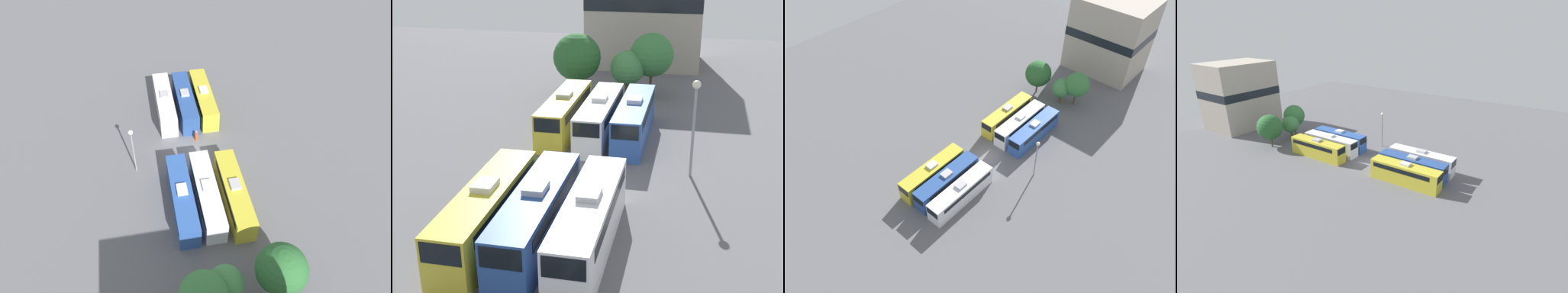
% 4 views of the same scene
% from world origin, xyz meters
% --- Properties ---
extents(ground_plane, '(116.54, 116.54, 0.00)m').
position_xyz_m(ground_plane, '(0.00, 0.00, 0.00)').
color(ground_plane, slate).
extents(bus_0, '(2.45, 11.61, 3.63)m').
position_xyz_m(bus_0, '(-3.01, -9.25, 1.80)').
color(bus_0, gold).
rests_on(bus_0, ground_plane).
extents(bus_1, '(2.45, 11.61, 3.63)m').
position_xyz_m(bus_1, '(-0.11, -9.03, 1.80)').
color(bus_1, '#284C93').
rests_on(bus_1, ground_plane).
extents(bus_2, '(2.45, 11.61, 3.63)m').
position_xyz_m(bus_2, '(2.96, -9.19, 1.80)').
color(bus_2, white).
rests_on(bus_2, ground_plane).
extents(bus_3, '(2.45, 11.61, 3.63)m').
position_xyz_m(bus_3, '(-3.08, 9.32, 1.80)').
color(bus_3, gold).
rests_on(bus_3, ground_plane).
extents(bus_4, '(2.45, 11.61, 3.63)m').
position_xyz_m(bus_4, '(0.15, 8.90, 1.80)').
color(bus_4, silver).
rests_on(bus_4, ground_plane).
extents(bus_5, '(2.45, 11.61, 3.63)m').
position_xyz_m(bus_5, '(3.13, 8.97, 1.80)').
color(bus_5, '#2D56A8').
rests_on(bus_5, ground_plane).
extents(worker_person, '(0.36, 0.36, 1.78)m').
position_xyz_m(worker_person, '(-0.63, -2.25, 0.83)').
color(worker_person, '#CC4C19').
rests_on(worker_person, ground_plane).
extents(light_pole, '(0.60, 0.60, 7.19)m').
position_xyz_m(light_pole, '(8.19, 2.01, 4.93)').
color(light_pole, gray).
rests_on(light_pole, ground_plane).
extents(tree_0, '(5.09, 5.09, 6.77)m').
position_xyz_m(tree_0, '(-4.57, 20.72, 4.22)').
color(tree_0, brown).
rests_on(tree_0, ground_plane).
extents(tree_1, '(3.64, 3.64, 5.14)m').
position_xyz_m(tree_1, '(0.86, 20.77, 3.30)').
color(tree_1, brown).
rests_on(tree_1, ground_plane).
extents(tree_2, '(4.62, 4.62, 6.84)m').
position_xyz_m(tree_2, '(3.23, 22.07, 4.52)').
color(tree_2, brown).
rests_on(tree_2, ground_plane).
extents(depot_building, '(14.61, 11.10, 15.26)m').
position_xyz_m(depot_building, '(0.94, 37.75, 7.71)').
color(depot_building, '#B2A899').
rests_on(depot_building, ground_plane).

